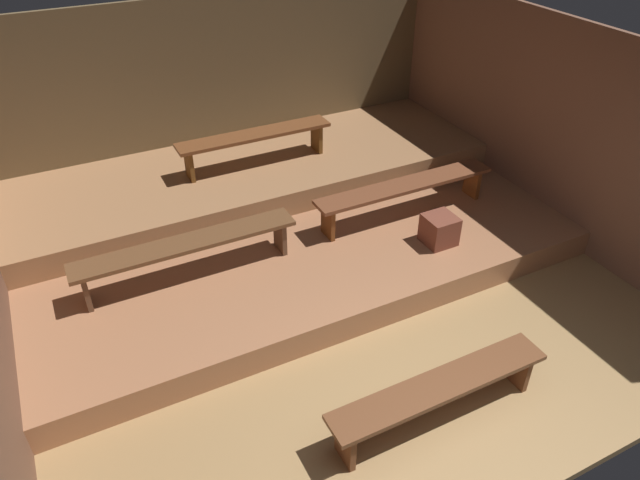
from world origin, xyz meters
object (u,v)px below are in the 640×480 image
object	(u,v)px
bench_floor_center	(440,390)
bench_middle_center	(255,139)
bench_lower_left	(187,248)
bench_lower_right	(405,189)
wooden_crate_lower	(439,230)

from	to	relation	value
bench_floor_center	bench_middle_center	distance (m)	3.88
bench_floor_center	bench_middle_center	xyz separation A→B (m)	(-0.02, 3.84, 0.59)
bench_lower_left	bench_lower_right	size ratio (longest dim) A/B	1.00
bench_floor_center	bench_lower_left	xyz separation A→B (m)	(-1.33, 2.39, 0.30)
bench_lower_left	wooden_crate_lower	world-z (taller)	bench_lower_left
bench_middle_center	wooden_crate_lower	distance (m)	2.50
bench_floor_center	wooden_crate_lower	bearing A→B (deg)	54.06
bench_lower_left	bench_middle_center	world-z (taller)	bench_middle_center
bench_lower_right	bench_floor_center	bearing A→B (deg)	-117.31
bench_middle_center	bench_lower_right	bearing A→B (deg)	-49.04
wooden_crate_lower	bench_lower_left	bearing A→B (deg)	165.89
bench_lower_right	bench_middle_center	world-z (taller)	bench_middle_center
bench_floor_center	bench_lower_right	xyz separation A→B (m)	(1.24, 2.39, 0.30)
bench_lower_left	bench_lower_right	world-z (taller)	same
bench_lower_right	wooden_crate_lower	size ratio (longest dim) A/B	6.83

